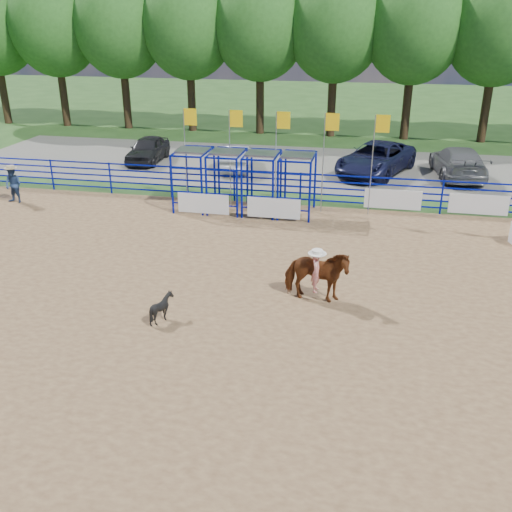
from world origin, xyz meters
name	(u,v)px	position (x,y,z in m)	size (l,w,h in m)	color
ground	(254,311)	(0.00, 0.00, 0.00)	(120.00, 120.00, 0.00)	#365E25
arena_dirt	(254,311)	(0.00, 0.00, 0.01)	(30.00, 20.00, 0.02)	#927049
gravel_strip	(316,167)	(0.00, 17.00, 0.01)	(40.00, 10.00, 0.01)	slate
horse_and_rider	(316,274)	(1.65, 0.99, 0.90)	(2.01, 1.02, 2.24)	brown
calf	(162,308)	(-2.38, -1.07, 0.42)	(0.65, 0.73, 0.80)	black
spectator_cowboy	(13,184)	(-12.61, 7.79, 0.87)	(0.85, 0.70, 1.68)	navy
car_a	(148,149)	(-9.63, 16.34, 0.72)	(1.68, 4.18, 1.42)	black
car_b	(237,157)	(-4.24, 15.65, 0.69)	(1.43, 4.10, 1.35)	gray
car_c	(376,159)	(3.20, 16.20, 0.82)	(2.70, 5.85, 1.63)	#151836
car_d	(458,162)	(7.37, 16.38, 0.80)	(2.21, 5.44, 1.58)	slate
perimeter_fence	(254,288)	(0.00, 0.00, 0.75)	(30.10, 20.10, 1.50)	#0714A6
chute_assembly	(253,183)	(-1.90, 8.84, 1.26)	(19.32, 2.41, 4.20)	#0714A6
treeline	(336,19)	(0.00, 26.00, 7.53)	(56.40, 6.40, 11.24)	#3F2B19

